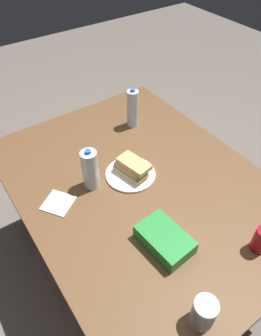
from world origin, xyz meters
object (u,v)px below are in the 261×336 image
object	(u,v)px
dining_table	(141,194)
plastic_cup_stack	(204,313)
paper_plate	(130,174)
chip_bag	(165,240)
sandwich	(131,168)
water_bottle_tall	(133,108)
soda_can_red	(261,240)
water_bottle_spare	(90,170)

from	to	relation	value
dining_table	plastic_cup_stack	size ratio (longest dim) A/B	11.72
paper_plate	chip_bag	distance (m)	0.44
chip_bag	sandwich	bearing A→B (deg)	159.19
dining_table	paper_plate	xyz separation A→B (m)	(-0.08, -0.01, 0.09)
plastic_cup_stack	sandwich	bearing A→B (deg)	163.95
water_bottle_tall	soda_can_red	bearing A→B (deg)	-4.00
soda_can_red	chip_bag	bearing A→B (deg)	-127.35
paper_plate	plastic_cup_stack	size ratio (longest dim) A/B	1.97
plastic_cup_stack	water_bottle_spare	bearing A→B (deg)	179.37
paper_plate	plastic_cup_stack	world-z (taller)	plastic_cup_stack
dining_table	sandwich	distance (m)	0.16
chip_bag	water_bottle_spare	size ratio (longest dim) A/B	1.01
sandwich	plastic_cup_stack	size ratio (longest dim) A/B	1.49
paper_plate	water_bottle_spare	size ratio (longest dim) A/B	1.13
dining_table	paper_plate	distance (m)	0.12
sandwich	soda_can_red	distance (m)	0.68
paper_plate	sandwich	bearing A→B (deg)	38.25
sandwich	soda_can_red	size ratio (longest dim) A/B	1.60
paper_plate	chip_bag	xyz separation A→B (m)	(0.42, -0.12, 0.03)
plastic_cup_stack	water_bottle_tall	bearing A→B (deg)	156.68
plastic_cup_stack	water_bottle_spare	size ratio (longest dim) A/B	0.57
chip_bag	water_bottle_tall	xyz separation A→B (m)	(-0.77, 0.38, 0.08)
water_bottle_tall	plastic_cup_stack	bearing A→B (deg)	-23.32
water_bottle_tall	plastic_cup_stack	world-z (taller)	water_bottle_tall
paper_plate	water_bottle_spare	xyz separation A→B (m)	(-0.05, -0.20, 0.10)
soda_can_red	chip_bag	distance (m)	0.39
sandwich	chip_bag	xyz separation A→B (m)	(0.41, -0.12, -0.02)
plastic_cup_stack	soda_can_red	bearing A→B (deg)	100.89
paper_plate	water_bottle_tall	distance (m)	0.45
chip_bag	soda_can_red	bearing A→B (deg)	48.05
dining_table	water_bottle_tall	xyz separation A→B (m)	(-0.43, 0.25, 0.20)
paper_plate	dining_table	bearing A→B (deg)	9.86
water_bottle_tall	plastic_cup_stack	size ratio (longest dim) A/B	1.88
dining_table	sandwich	xyz separation A→B (m)	(-0.07, -0.01, 0.14)
dining_table	water_bottle_spare	xyz separation A→B (m)	(-0.13, -0.21, 0.19)
chip_bag	water_bottle_tall	size ratio (longest dim) A/B	0.93
dining_table	chip_bag	world-z (taller)	chip_bag
sandwich	chip_bag	world-z (taller)	sandwich
soda_can_red	plastic_cup_stack	size ratio (longest dim) A/B	0.93
chip_bag	water_bottle_tall	world-z (taller)	water_bottle_tall
chip_bag	plastic_cup_stack	bearing A→B (deg)	-20.41
dining_table	sandwich	world-z (taller)	sandwich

